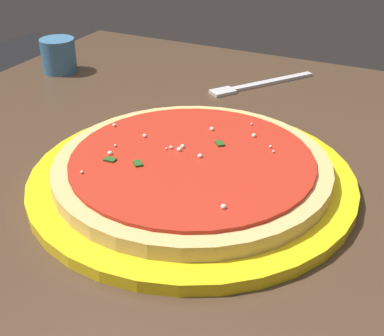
{
  "coord_description": "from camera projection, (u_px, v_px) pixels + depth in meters",
  "views": [
    {
      "loc": [
        -0.43,
        -0.23,
        1.06
      ],
      "look_at": [
        0.02,
        -0.02,
        0.77
      ],
      "focal_mm": 49.51,
      "sensor_mm": 36.0,
      "label": 1
    }
  ],
  "objects": [
    {
      "name": "cup_small_sauce",
      "position": [
        59.0,
        55.0,
        0.88
      ],
      "size": [
        0.06,
        0.06,
        0.06
      ],
      "primitive_type": "cylinder",
      "color": "teal",
      "rests_on": "restaurant_table"
    },
    {
      "name": "fork",
      "position": [
        257.0,
        85.0,
        0.83
      ],
      "size": [
        0.16,
        0.12,
        0.0
      ],
      "color": "silver",
      "rests_on": "restaurant_table"
    },
    {
      "name": "restaurant_table",
      "position": [
        172.0,
        286.0,
        0.64
      ],
      "size": [
        0.97,
        0.85,
        0.75
      ],
      "color": "black",
      "rests_on": "ground_plane"
    },
    {
      "name": "serving_plate",
      "position": [
        192.0,
        179.0,
        0.57
      ],
      "size": [
        0.35,
        0.35,
        0.01
      ],
      "primitive_type": "cylinder",
      "color": "yellow",
      "rests_on": "restaurant_table"
    },
    {
      "name": "pizza",
      "position": [
        192.0,
        166.0,
        0.57
      ],
      "size": [
        0.3,
        0.3,
        0.02
      ],
      "color": "#DBB26B",
      "rests_on": "serving_plate"
    }
  ]
}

